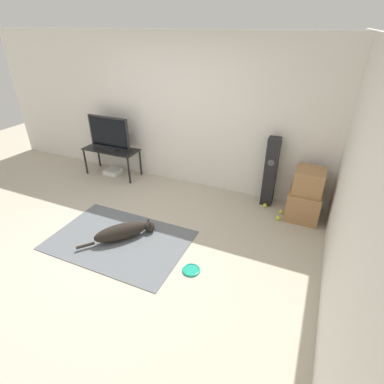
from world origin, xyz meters
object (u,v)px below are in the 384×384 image
object	(u,v)px
tennis_ball_near_speaker	(281,212)
tv	(109,133)
frisbee	(191,270)
tennis_ball_loose_on_carpet	(278,218)
game_console	(113,171)
dog	(123,232)
tv_stand	(111,152)
tennis_ball_by_boxes	(265,205)
floor_speaker	(270,172)
cardboard_box_lower	(303,205)
cardboard_box_upper	(309,181)

from	to	relation	value
tennis_ball_near_speaker	tv	bearing A→B (deg)	178.11
frisbee	tennis_ball_loose_on_carpet	world-z (taller)	tennis_ball_loose_on_carpet
frisbee	game_console	size ratio (longest dim) A/B	0.73
dog	tv_stand	distance (m)	2.17
tv_stand	tennis_ball_loose_on_carpet	bearing A→B (deg)	-5.30
tv_stand	tennis_ball_by_boxes	xyz separation A→B (m)	(3.00, -0.02, -0.43)
frisbee	tennis_ball_loose_on_carpet	distance (m)	1.71
tennis_ball_near_speaker	game_console	size ratio (longest dim) A/B	0.22
floor_speaker	tv	size ratio (longest dim) A/B	1.33
tv_stand	tennis_ball_by_boxes	bearing A→B (deg)	-0.33
cardboard_box_lower	floor_speaker	distance (m)	0.71
dog	cardboard_box_lower	size ratio (longest dim) A/B	1.77
tv	tennis_ball_by_boxes	bearing A→B (deg)	-0.38
dog	cardboard_box_lower	world-z (taller)	cardboard_box_lower
cardboard_box_upper	game_console	distance (m)	3.67
game_console	frisbee	bearing A→B (deg)	-36.04
cardboard_box_upper	game_console	world-z (taller)	cardboard_box_upper
dog	tv_stand	xyz separation A→B (m)	(-1.38, 1.64, 0.34)
dog	tennis_ball_by_boxes	world-z (taller)	dog
frisbee	floor_speaker	size ratio (longest dim) A/B	0.19
tv_stand	tennis_ball_by_boxes	world-z (taller)	tv_stand
cardboard_box_lower	tennis_ball_loose_on_carpet	distance (m)	0.43
tennis_ball_near_speaker	cardboard_box_lower	bearing A→B (deg)	5.94
cardboard_box_lower	tv_stand	size ratio (longest dim) A/B	0.45
tv	tennis_ball_near_speaker	xyz separation A→B (m)	(3.28, -0.11, -0.80)
floor_speaker	tennis_ball_near_speaker	distance (m)	0.65
tv_stand	floor_speaker	bearing A→B (deg)	2.44
cardboard_box_lower	tennis_ball_loose_on_carpet	bearing A→B (deg)	-143.78
tv_stand	tv	xyz separation A→B (m)	(-0.00, 0.00, 0.37)
frisbee	floor_speaker	xyz separation A→B (m)	(0.50, 1.95, 0.56)
dog	tv_stand	world-z (taller)	tv_stand
tv_stand	tennis_ball_loose_on_carpet	world-z (taller)	tv_stand
cardboard_box_lower	cardboard_box_upper	xyz separation A→B (m)	(0.01, 0.01, 0.40)
floor_speaker	game_console	distance (m)	3.08
floor_speaker	game_console	world-z (taller)	floor_speaker
tennis_ball_by_boxes	tennis_ball_near_speaker	distance (m)	0.29
tennis_ball_by_boxes	floor_speaker	bearing A→B (deg)	93.47
tv	game_console	world-z (taller)	tv
dog	floor_speaker	xyz separation A→B (m)	(1.61, 1.77, 0.44)
dog	cardboard_box_upper	bearing A→B (deg)	35.56
tv_stand	tennis_ball_loose_on_carpet	xyz separation A→B (m)	(3.26, -0.30, -0.43)
dog	cardboard_box_upper	distance (m)	2.75
game_console	dog	bearing A→B (deg)	-49.22
cardboard_box_lower	tennis_ball_by_boxes	world-z (taller)	cardboard_box_lower
dog	tennis_ball_near_speaker	size ratio (longest dim) A/B	12.90
frisbee	tv	bearing A→B (deg)	143.70
cardboard_box_upper	tennis_ball_near_speaker	xyz separation A→B (m)	(-0.31, -0.04, -0.59)
frisbee	tennis_ball_near_speaker	world-z (taller)	tennis_ball_near_speaker
floor_speaker	tennis_ball_loose_on_carpet	world-z (taller)	floor_speaker
cardboard_box_upper	tennis_ball_near_speaker	world-z (taller)	cardboard_box_upper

